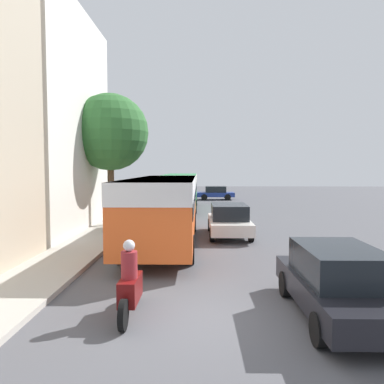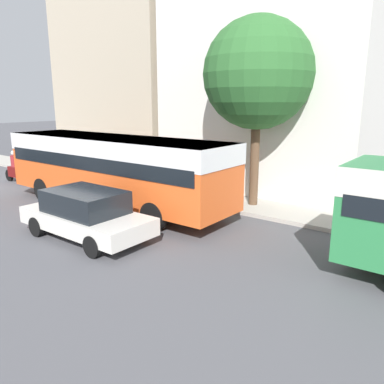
{
  "view_description": "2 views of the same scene",
  "coord_description": "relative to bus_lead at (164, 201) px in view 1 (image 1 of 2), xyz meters",
  "views": [
    {
      "loc": [
        -0.34,
        -7.98,
        3.29
      ],
      "look_at": [
        -0.76,
        14.42,
        1.87
      ],
      "focal_mm": 35.0,
      "sensor_mm": 36.0,
      "label": 1
    },
    {
      "loc": [
        8.06,
        19.56,
        4.21
      ],
      "look_at": [
        0.32,
        13.65,
        1.87
      ],
      "focal_mm": 35.0,
      "sensor_mm": 36.0,
      "label": 2
    }
  ],
  "objects": [
    {
      "name": "car_distant",
      "position": [
        4.54,
        -7.87,
        -1.07
      ],
      "size": [
        1.87,
        4.39,
        1.57
      ],
      "color": "black",
      "rests_on": "ground_plane"
    },
    {
      "name": "motorcycle_behind_lead",
      "position": [
        -0.04,
        -7.86,
        -1.2
      ],
      "size": [
        0.38,
        2.24,
        1.73
      ],
      "color": "maroon",
      "rests_on": "ground_plane"
    },
    {
      "name": "bus_lead",
      "position": [
        0.0,
        0.0,
        0.0
      ],
      "size": [
        2.66,
        10.68,
        2.88
      ],
      "color": "#EA5B23",
      "rests_on": "ground_plane"
    },
    {
      "name": "car_far_curb",
      "position": [
        3.24,
        23.14,
        -1.14
      ],
      "size": [
        3.88,
        1.87,
        1.42
      ],
      "rotation": [
        0.0,
        0.0,
        1.57
      ],
      "color": "navy",
      "rests_on": "ground_plane"
    },
    {
      "name": "pedestrian_near_curb",
      "position": [
        -3.34,
        11.19,
        -0.88
      ],
      "size": [
        0.4,
        0.4,
        1.67
      ],
      "color": "#232838",
      "rests_on": "sidewalk"
    },
    {
      "name": "street_tree",
      "position": [
        -3.38,
        4.58,
        3.36
      ],
      "size": [
        4.2,
        4.2,
        7.21
      ],
      "color": "brown",
      "rests_on": "sidewalk"
    },
    {
      "name": "bus_following",
      "position": [
        0.04,
        13.91,
        -0.04
      ],
      "size": [
        2.56,
        9.65,
        2.81
      ],
      "color": "#2D8447",
      "rests_on": "ground_plane"
    },
    {
      "name": "ground_plane",
      "position": [
        1.83,
        -8.0,
        -1.88
      ],
      "size": [
        120.0,
        120.0,
        0.0
      ],
      "primitive_type": "plane",
      "color": "#515156"
    },
    {
      "name": "building_midblock",
      "position": [
        -7.32,
        3.34,
        3.8
      ],
      "size": [
        5.89,
        9.65,
        11.36
      ],
      "color": "silver",
      "rests_on": "ground_plane"
    },
    {
      "name": "car_crossing",
      "position": [
        2.95,
        2.06,
        -1.08
      ],
      "size": [
        1.97,
        4.56,
        1.55
      ],
      "rotation": [
        0.0,
        0.0,
        3.14
      ],
      "color": "silver",
      "rests_on": "ground_plane"
    }
  ]
}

